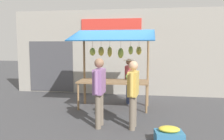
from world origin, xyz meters
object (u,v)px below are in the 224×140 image
object	(u,v)px
shopper_with_ponytail	(133,90)
shopper_in_striped_shirt	(99,87)
vendor_with_sunhat	(129,77)
produce_crate_near	(169,135)
market_stall	(114,59)

from	to	relation	value
shopper_with_ponytail	shopper_in_striped_shirt	bearing A→B (deg)	96.25
vendor_with_sunhat	produce_crate_near	bearing A→B (deg)	21.81
shopper_in_striped_shirt	produce_crate_near	xyz separation A→B (m)	(-1.61, 0.70, -0.82)
shopper_with_ponytail	produce_crate_near	bearing A→B (deg)	-129.22
shopper_in_striped_shirt	vendor_with_sunhat	bearing A→B (deg)	-10.33
shopper_with_ponytail	shopper_in_striped_shirt	size ratio (longest dim) A/B	0.97
market_stall	shopper_with_ponytail	size ratio (longest dim) A/B	1.54
market_stall	vendor_with_sunhat	world-z (taller)	market_stall
shopper_in_striped_shirt	shopper_with_ponytail	bearing A→B (deg)	-86.52
market_stall	vendor_with_sunhat	distance (m)	1.05
shopper_in_striped_shirt	market_stall	bearing A→B (deg)	-2.06
produce_crate_near	shopper_with_ponytail	bearing A→B (deg)	-42.90
shopper_with_ponytail	produce_crate_near	distance (m)	1.33
shopper_with_ponytail	shopper_in_striped_shirt	distance (m)	0.82
market_stall	shopper_in_striped_shirt	distance (m)	1.89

